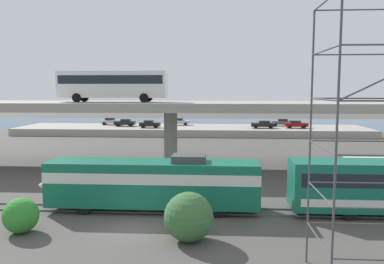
# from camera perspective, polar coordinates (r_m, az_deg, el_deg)

# --- Properties ---
(ground_plane) EXTENTS (260.00, 260.00, 0.00)m
(ground_plane) POSITION_cam_1_polar(r_m,az_deg,el_deg) (26.09, -8.51, -13.79)
(ground_plane) COLOR #4C4944
(rail_strip_near) EXTENTS (110.00, 0.12, 0.12)m
(rail_strip_near) POSITION_cam_1_polar(r_m,az_deg,el_deg) (29.09, -7.12, -11.52)
(rail_strip_near) COLOR #59544C
(rail_strip_near) RESTS_ON ground_plane
(rail_strip_far) EXTENTS (110.00, 0.12, 0.12)m
(rail_strip_far) POSITION_cam_1_polar(r_m,az_deg,el_deg) (30.49, -6.59, -10.68)
(rail_strip_far) COLOR #59544C
(rail_strip_far) RESTS_ON ground_plane
(train_locomotive) EXTENTS (16.43, 3.04, 4.18)m
(train_locomotive) POSITION_cam_1_polar(r_m,az_deg,el_deg) (29.25, -7.15, -7.09)
(train_locomotive) COLOR #14664C
(train_locomotive) RESTS_ON ground_plane
(highway_overpass) EXTENTS (96.00, 10.52, 7.48)m
(highway_overpass) POSITION_cam_1_polar(r_m,az_deg,el_deg) (44.31, -3.14, 3.55)
(highway_overpass) COLOR #9E998E
(highway_overpass) RESTS_ON ground_plane
(transit_bus_on_overpass) EXTENTS (12.00, 2.68, 3.40)m
(transit_bus_on_overpass) POSITION_cam_1_polar(r_m,az_deg,el_deg) (44.86, -11.43, 6.91)
(transit_bus_on_overpass) COLOR silver
(transit_bus_on_overpass) RESTS_ON highway_overpass
(service_truck_west) EXTENTS (6.80, 2.46, 3.04)m
(service_truck_west) POSITION_cam_1_polar(r_m,az_deg,el_deg) (37.55, 23.02, -5.44)
(service_truck_west) COLOR maroon
(service_truck_west) RESTS_ON ground_plane
(scaffolding_tower) EXTENTS (4.42, 4.42, 12.75)m
(scaffolding_tower) POSITION_cam_1_polar(r_m,az_deg,el_deg) (18.92, 24.73, -0.72)
(scaffolding_tower) COLOR #47474C
(scaffolding_tower) RESTS_ON ground_plane
(pier_parking_lot) EXTENTS (69.45, 13.57, 1.36)m
(pier_parking_lot) POSITION_cam_1_polar(r_m,az_deg,el_deg) (79.55, -0.07, 0.29)
(pier_parking_lot) COLOR #9E998E
(pier_parking_lot) RESTS_ON ground_plane
(parked_car_0) EXTENTS (4.02, 1.87, 1.50)m
(parked_car_0) POSITION_cam_1_polar(r_m,az_deg,el_deg) (77.69, -6.17, 1.18)
(parked_car_0) COLOR black
(parked_car_0) RESTS_ON pier_parking_lot
(parked_car_1) EXTENTS (4.36, 1.88, 1.50)m
(parked_car_1) POSITION_cam_1_polar(r_m,az_deg,el_deg) (79.17, 14.86, 1.11)
(parked_car_1) COLOR maroon
(parked_car_1) RESTS_ON pier_parking_lot
(parked_car_2) EXTENTS (4.05, 1.92, 1.50)m
(parked_car_2) POSITION_cam_1_polar(r_m,az_deg,el_deg) (85.65, -11.71, 1.56)
(parked_car_2) COLOR #B7B7BC
(parked_car_2) RESTS_ON pier_parking_lot
(parked_car_3) EXTENTS (4.56, 2.00, 1.50)m
(parked_car_3) POSITION_cam_1_polar(r_m,az_deg,el_deg) (77.67, 10.29, 1.12)
(parked_car_3) COLOR black
(parked_car_3) RESTS_ON pier_parking_lot
(parked_car_4) EXTENTS (4.16, 1.98, 1.50)m
(parked_car_4) POSITION_cam_1_polar(r_m,az_deg,el_deg) (81.76, -9.70, 1.38)
(parked_car_4) COLOR black
(parked_car_4) RESTS_ON pier_parking_lot
(parked_car_5) EXTENTS (4.45, 1.85, 1.50)m
(parked_car_5) POSITION_cam_1_polar(r_m,az_deg,el_deg) (83.01, -1.89, 1.54)
(parked_car_5) COLOR #B7B7BC
(parked_car_5) RESTS_ON pier_parking_lot
(parked_car_6) EXTENTS (4.25, 1.91, 1.50)m
(parked_car_6) POSITION_cam_1_polar(r_m,az_deg,el_deg) (83.19, 12.87, 1.40)
(parked_car_6) COLOR #515459
(parked_car_6) RESTS_ON pier_parking_lot
(harbor_water) EXTENTS (140.00, 36.00, 0.01)m
(harbor_water) POSITION_cam_1_polar(r_m,az_deg,el_deg) (102.47, 0.80, 1.23)
(harbor_water) COLOR #2D5170
(harbor_water) RESTS_ON ground_plane
(shrub_left) EXTENTS (2.20, 2.20, 2.20)m
(shrub_left) POSITION_cam_1_polar(r_m,az_deg,el_deg) (27.11, -23.59, -11.04)
(shrub_left) COLOR #2F852B
(shrub_left) RESTS_ON ground_plane
(shrub_right) EXTENTS (2.92, 2.92, 2.92)m
(shrub_right) POSITION_cam_1_polar(r_m,az_deg,el_deg) (23.55, -0.49, -12.20)
(shrub_right) COLOR #376736
(shrub_right) RESTS_ON ground_plane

